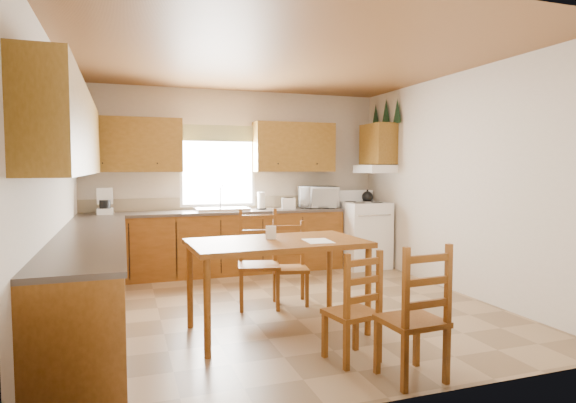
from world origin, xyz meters
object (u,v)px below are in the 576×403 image
object	(u,v)px
chair_near_left	(352,305)
chair_far_right	(290,263)
stove	(363,235)
chair_near_right	(412,311)
dining_table	(277,286)
chair_far_left	(259,259)
microwave	(318,197)

from	to	relation	value
chair_near_left	chair_far_right	distance (m)	1.67
stove	chair_near_right	size ratio (longest dim) A/B	0.99
dining_table	chair_far_left	bearing A→B (deg)	84.11
chair_near_left	chair_far_right	world-z (taller)	chair_far_right
microwave	chair_near_right	world-z (taller)	microwave
chair_near_right	chair_far_right	size ratio (longest dim) A/B	1.08
stove	chair_far_right	xyz separation A→B (m)	(-1.74, -1.56, -0.03)
dining_table	chair_far_left	xyz separation A→B (m)	(0.05, 0.82, 0.10)
chair_near_left	chair_far_right	xyz separation A→B (m)	(0.06, 1.67, 0.02)
microwave	chair_near_left	distance (m)	3.73
chair_near_right	microwave	bearing A→B (deg)	-106.41
dining_table	chair_near_right	bearing A→B (deg)	-67.05
chair_far_right	chair_near_left	bearing A→B (deg)	-80.73
stove	chair_far_left	bearing A→B (deg)	-144.30
dining_table	chair_far_left	distance (m)	0.83
stove	chair_near_left	xyz separation A→B (m)	(-1.81, -3.23, -0.05)
chair_near_right	chair_far_left	bearing A→B (deg)	-78.62
chair_near_left	chair_far_left	bearing A→B (deg)	-89.94
chair_far_left	chair_far_right	xyz separation A→B (m)	(0.37, 0.01, -0.07)
chair_far_right	microwave	bearing A→B (deg)	70.54
chair_near_left	chair_far_left	distance (m)	1.69
chair_near_left	chair_far_right	bearing A→B (deg)	-102.64
stove	dining_table	bearing A→B (deg)	-133.09
dining_table	chair_near_right	size ratio (longest dim) A/B	1.61
chair_far_left	stove	bearing A→B (deg)	49.36
stove	dining_table	xyz separation A→B (m)	(-2.16, -2.39, -0.06)
stove	microwave	xyz separation A→B (m)	(-0.65, 0.26, 0.59)
chair_far_left	chair_far_right	distance (m)	0.38
chair_far_right	stove	bearing A→B (deg)	53.39
chair_near_left	chair_far_left	world-z (taller)	chair_far_left
chair_near_right	chair_far_left	distance (m)	2.19
stove	microwave	bearing A→B (deg)	157.64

